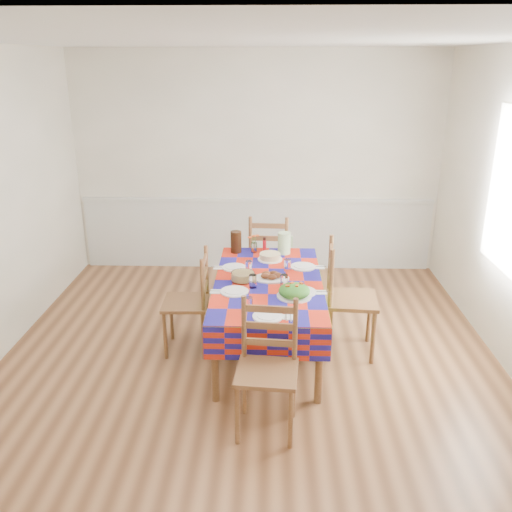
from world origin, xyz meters
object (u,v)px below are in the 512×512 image
(green_pitcher, at_px, (284,243))
(chair_left, at_px, (190,302))
(dining_table, at_px, (268,288))
(chair_near, at_px, (267,369))
(chair_right, at_px, (346,299))
(chair_far, at_px, (269,258))
(meat_platter, at_px, (271,277))
(tea_pitcher, at_px, (236,242))

(green_pitcher, height_order, chair_left, chair_left)
(dining_table, distance_m, chair_near, 1.13)
(dining_table, relative_size, chair_right, 1.69)
(green_pitcher, height_order, chair_right, chair_right)
(chair_left, height_order, chair_right, chair_right)
(chair_near, height_order, chair_far, chair_far)
(green_pitcher, xyz_separation_m, chair_left, (-0.86, -0.73, -0.34))
(chair_far, xyz_separation_m, chair_left, (-0.71, -1.12, -0.03))
(chair_right, bearing_deg, green_pitcher, 41.79)
(meat_platter, bearing_deg, tea_pitcher, 116.75)
(dining_table, bearing_deg, chair_far, 90.12)
(tea_pitcher, distance_m, chair_near, 1.93)
(green_pitcher, bearing_deg, chair_far, 111.52)
(tea_pitcher, relative_size, chair_near, 0.23)
(chair_left, bearing_deg, tea_pitcher, 152.15)
(chair_far, xyz_separation_m, chair_right, (0.71, -1.12, 0.03))
(meat_platter, bearing_deg, chair_near, -90.98)
(green_pitcher, bearing_deg, tea_pitcher, 177.76)
(chair_near, relative_size, chair_left, 1.02)
(meat_platter, xyz_separation_m, tea_pitcher, (-0.36, 0.72, 0.09))
(green_pitcher, distance_m, chair_near, 1.89)
(chair_near, bearing_deg, chair_left, 127.60)
(chair_left, distance_m, chair_right, 1.42)
(green_pitcher, distance_m, chair_right, 0.96)
(meat_platter, height_order, chair_left, chair_left)
(meat_platter, height_order, tea_pitcher, tea_pitcher)
(chair_near, distance_m, chair_far, 2.25)
(chair_right, bearing_deg, chair_near, 152.59)
(chair_left, bearing_deg, chair_far, 146.38)
(dining_table, distance_m, chair_far, 1.13)
(meat_platter, relative_size, chair_near, 0.33)
(tea_pitcher, distance_m, chair_left, 0.90)
(meat_platter, bearing_deg, chair_right, -2.41)
(chair_near, relative_size, chair_far, 0.97)
(meat_platter, distance_m, chair_far, 1.11)
(chair_far, relative_size, chair_right, 0.95)
(tea_pitcher, relative_size, chair_left, 0.23)
(green_pitcher, distance_m, chair_far, 0.52)
(chair_far, bearing_deg, chair_left, 60.61)
(dining_table, xyz_separation_m, chair_near, (0.00, -1.12, -0.14))
(chair_left, bearing_deg, chair_near, 31.08)
(meat_platter, relative_size, chair_left, 0.34)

